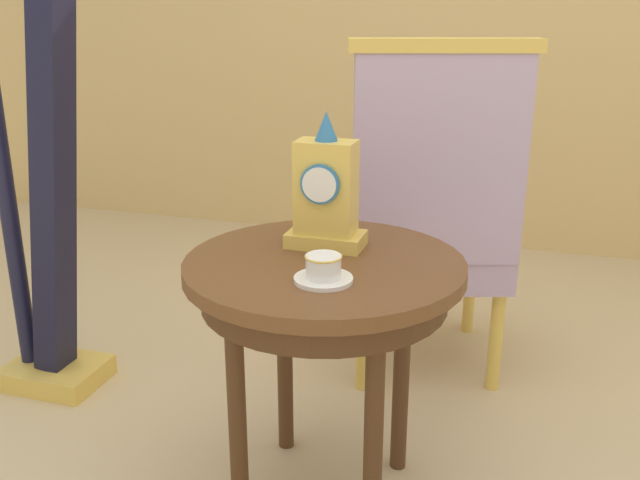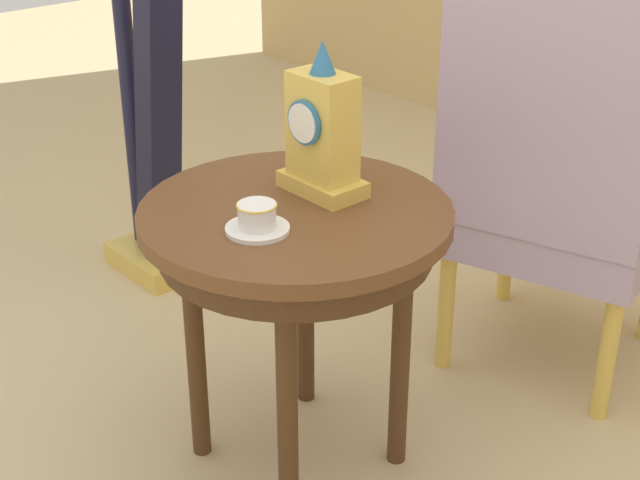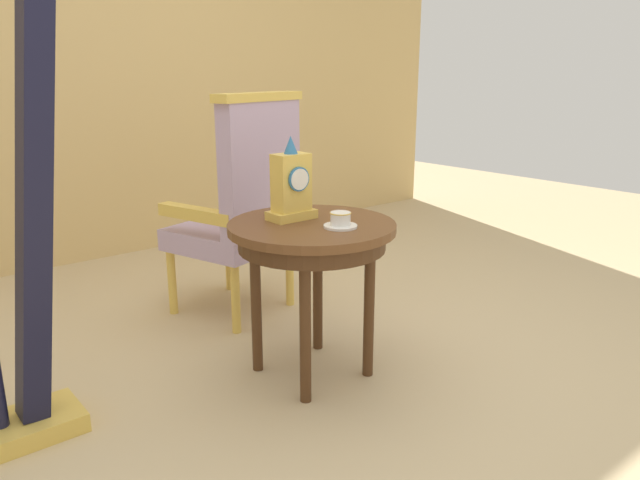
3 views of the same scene
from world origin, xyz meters
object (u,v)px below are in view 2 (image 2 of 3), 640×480
(side_table, at_px, (296,242))
(harp, at_px, (148,50))
(mantel_clock, at_px, (322,134))
(teacup_left, at_px, (257,219))
(armchair, at_px, (556,169))

(side_table, xyz_separation_m, harp, (-1.01, 0.28, 0.17))
(side_table, relative_size, mantel_clock, 2.00)
(side_table, bearing_deg, mantel_clock, 104.90)
(teacup_left, distance_m, harp, 1.12)
(mantel_clock, bearing_deg, teacup_left, -74.52)
(side_table, bearing_deg, harp, 164.70)
(armchair, bearing_deg, teacup_left, -97.11)
(side_table, relative_size, armchair, 0.59)
(side_table, xyz_separation_m, mantel_clock, (-0.03, 0.10, 0.22))
(side_table, bearing_deg, armchair, 78.79)
(armchair, xyz_separation_m, harp, (-1.15, -0.45, 0.15))
(mantel_clock, bearing_deg, harp, 169.69)
(teacup_left, relative_size, mantel_clock, 0.39)
(side_table, xyz_separation_m, armchair, (0.14, 0.73, 0.02))
(side_table, bearing_deg, teacup_left, -74.08)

